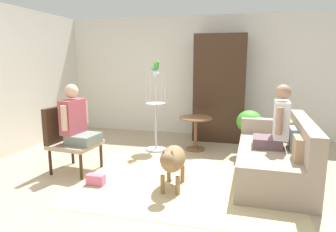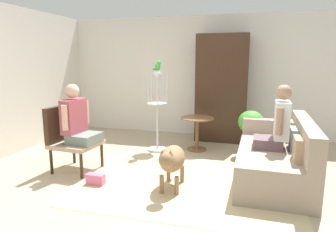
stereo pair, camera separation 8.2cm
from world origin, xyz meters
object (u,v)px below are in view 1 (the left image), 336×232
person_on_couch (277,123)px  parrot (156,66)px  potted_plant (249,126)px  handbag (96,180)px  bird_cage_stand (156,113)px  couch (277,157)px  armchair (67,135)px  armoire_cabinet (220,88)px  round_end_table (196,128)px  person_on_armchair (76,121)px  dog (173,159)px

person_on_couch → parrot: bearing=154.5°
potted_plant → handbag: size_ratio=3.23×
bird_cage_stand → potted_plant: size_ratio=1.85×
couch → handbag: 2.47m
armchair → armoire_cabinet: (2.02, 2.31, 0.52)m
person_on_couch → handbag: size_ratio=3.54×
potted_plant → armoire_cabinet: 1.22m
round_end_table → potted_plant: bearing=-4.2°
potted_plant → handbag: (-1.96, -1.80, -0.44)m
handbag → bird_cage_stand: bearing=78.5°
armoire_cabinet → person_on_armchair: bearing=-128.6°
armchair → handbag: bearing=-32.8°
couch → potted_plant: bearing=109.9°
person_on_armchair → potted_plant: 2.83m
armchair → person_on_couch: size_ratio=1.12×
armchair → potted_plant: armchair is taller
couch → potted_plant: couch is taller
dog → round_end_table: bearing=89.1°
armchair → person_on_armchair: size_ratio=1.13×
handbag → potted_plant: bearing=42.5°
couch → bird_cage_stand: size_ratio=1.29×
handbag → armchair: bearing=147.2°
dog → armchair: bearing=170.2°
bird_cage_stand → potted_plant: (1.62, 0.12, -0.18)m
bird_cage_stand → potted_plant: 1.64m
armchair → potted_plant: (2.61, 1.39, -0.03)m
armoire_cabinet → bird_cage_stand: bearing=-134.9°
bird_cage_stand → parrot: parrot is taller
person_on_armchair → round_end_table: size_ratio=1.41×
couch → person_on_armchair: (-2.80, -0.39, 0.46)m
armoire_cabinet → potted_plant: bearing=-57.7°
person_on_couch → armoire_cabinet: bearing=114.9°
round_end_table → armoire_cabinet: armoire_cabinet is taller
armoire_cabinet → handbag: (-1.38, -2.72, -0.98)m
handbag → person_on_armchair: bearing=140.1°
armoire_cabinet → parrot: bearing=-134.5°
person_on_couch → handbag: 2.52m
person_on_couch → armchair: bearing=-173.3°
potted_plant → armoire_cabinet: size_ratio=0.37×
bird_cage_stand → armoire_cabinet: 1.51m
person_on_armchair → armoire_cabinet: armoire_cabinet is taller
person_on_couch → potted_plant: 1.13m
bird_cage_stand → armoire_cabinet: armoire_cabinet is taller
person_on_armchair → armoire_cabinet: 2.99m
couch → armchair: armchair is taller
parrot → dog: bearing=-67.3°
couch → armoire_cabinet: (-0.95, 1.93, 0.75)m
bird_cage_stand → dog: bearing=-66.8°
round_end_table → couch: bearing=-39.8°
round_end_table → handbag: round_end_table is taller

